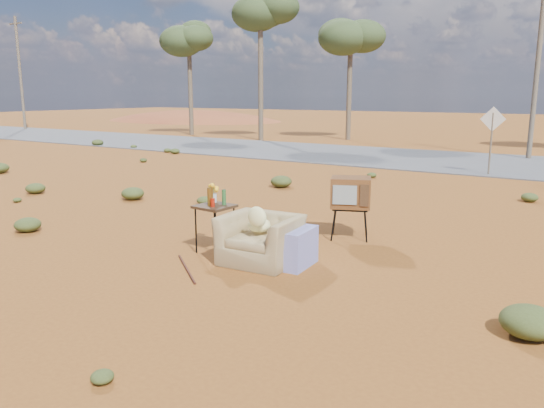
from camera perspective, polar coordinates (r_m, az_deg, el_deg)
The scene contains 14 objects.
ground at distance 8.11m, azimuth -4.97°, elevation -6.90°, with size 140.00×140.00×0.00m, color brown.
highway at distance 21.75m, azimuth 19.81°, elevation 4.30°, with size 140.00×7.00×0.04m, color #565659.
dirt_mound at distance 53.08m, azimuth -8.52°, elevation 8.86°, with size 26.00×18.00×2.00m, color #964E24.
armchair at distance 8.19m, azimuth -0.58°, elevation -3.24°, with size 1.39×0.94×1.00m.
tv_unit at distance 9.63m, azimuth 8.45°, elevation 1.15°, with size 0.86×0.77×1.12m.
side_table at distance 8.78m, azimuth -6.23°, elevation 0.10°, with size 0.60×0.60×1.11m.
rusty_bar at distance 8.11m, azimuth -9.17°, elevation -6.87°, with size 0.04×0.04×1.35m, color #471B13.
road_sign at distance 18.40m, azimuth 22.59°, elevation 7.50°, with size 0.78×0.06×2.19m.
eucalyptus_far_left at distance 34.74m, azimuth -8.94°, elevation 17.18°, with size 3.20×3.20×7.10m.
eucalyptus_left at distance 30.44m, azimuth -1.26°, elevation 19.95°, with size 3.20×3.20×8.10m.
eucalyptus_near_left at distance 30.95m, azimuth 8.46°, elevation 16.96°, with size 3.20×3.20×6.60m.
utility_pole_west at distance 43.65m, azimuth -25.48°, elevation 12.72°, with size 1.40×0.20×8.00m.
utility_pole_center at distance 23.79m, azimuth 26.76°, elevation 14.32°, with size 1.40×0.20×8.00m.
scrub_patch at distance 12.11m, azimuth 4.61°, elevation 0.06°, with size 17.49×8.07×0.33m.
Camera 1 is at (4.69, -6.08, 2.59)m, focal length 35.00 mm.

